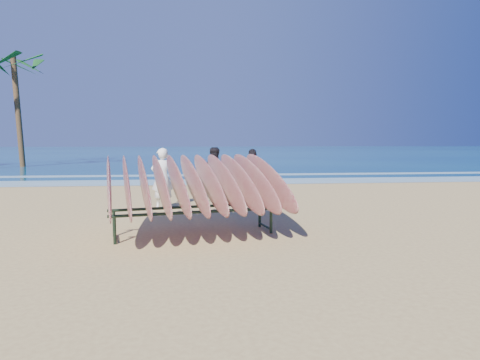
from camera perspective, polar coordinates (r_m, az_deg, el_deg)
The scene contains 9 objects.
ground at distance 8.83m, azimuth 0.56°, elevation -6.64°, with size 120.00×120.00×0.00m, color tan.
ocean at distance 63.61m, azimuth -5.28°, elevation 3.76°, with size 160.00×160.00×0.00m, color navy.
foam_near at distance 18.70m, azimuth -3.04°, elevation -0.21°, with size 160.00×160.00×0.00m, color white.
foam_far at distance 22.18m, azimuth -3.54°, elevation 0.67°, with size 160.00×160.00×0.00m, color white.
surfboard_rack at distance 8.26m, azimuth -6.24°, elevation -0.40°, with size 3.71×3.60×1.72m.
person_white at distance 11.64m, azimuth -10.32°, elevation 0.24°, with size 0.59×0.39×1.62m, color white.
person_dark_a at distance 12.69m, azimuth -3.20°, elevation 0.73°, with size 0.79×0.61×1.62m, color black.
person_dark_b at distance 13.27m, azimuth 1.75°, elevation 0.82°, with size 0.91×0.38×1.56m, color black.
palm_mid at distance 32.22m, azimuth -27.73°, elevation 13.39°, with size 5.20×5.20×7.51m.
Camera 1 is at (-1.02, -8.58, 1.85)m, focal length 32.00 mm.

